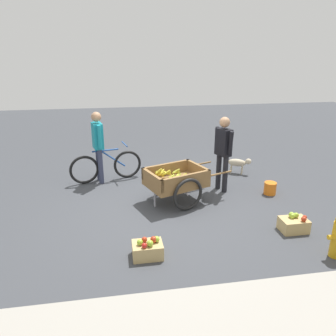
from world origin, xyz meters
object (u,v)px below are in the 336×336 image
at_px(vendor_person, 223,148).
at_px(cyclist_person, 98,141).
at_px(plastic_bucket, 270,188).
at_px(apple_crate, 294,224).
at_px(bicycle, 106,166).
at_px(mixed_fruit_crate, 148,249).
at_px(fruit_cart, 176,181).
at_px(dog, 239,163).

relative_size(vendor_person, cyclist_person, 0.99).
xyz_separation_m(plastic_bucket, apple_crate, (0.29, 1.48, -0.00)).
bearing_deg(plastic_bucket, apple_crate, 78.80).
relative_size(cyclist_person, plastic_bucket, 6.26).
height_order(bicycle, mixed_fruit_crate, bicycle).
bearing_deg(mixed_fruit_crate, bicycle, -79.14).
relative_size(fruit_cart, bicycle, 1.11).
bearing_deg(apple_crate, cyclist_person, -40.72).
xyz_separation_m(vendor_person, mixed_fruit_crate, (1.83, 2.19, -0.82)).
height_order(dog, plastic_bucket, dog).
xyz_separation_m(fruit_cart, apple_crate, (-1.73, 1.46, -0.31)).
xyz_separation_m(fruit_cart, plastic_bucket, (-2.03, -0.03, -0.31)).
xyz_separation_m(plastic_bucket, mixed_fruit_crate, (2.78, 1.82, -0.00)).
height_order(fruit_cart, apple_crate, fruit_cart).
bearing_deg(mixed_fruit_crate, apple_crate, -172.33).
bearing_deg(apple_crate, dog, -91.74).
bearing_deg(dog, vendor_person, 51.40).
distance_m(dog, plastic_bucket, 1.32).
bearing_deg(vendor_person, cyclist_person, -19.85).
relative_size(bicycle, plastic_bucket, 6.34).
height_order(cyclist_person, apple_crate, cyclist_person).
distance_m(vendor_person, mixed_fruit_crate, 2.97).
xyz_separation_m(fruit_cart, mixed_fruit_crate, (0.75, 1.79, -0.31)).
height_order(vendor_person, bicycle, vendor_person).
height_order(vendor_person, dog, vendor_person).
distance_m(fruit_cart, dog, 2.26).
bearing_deg(dog, mixed_fruit_crate, 50.48).
bearing_deg(mixed_fruit_crate, dog, -129.52).
distance_m(cyclist_person, mixed_fruit_crate, 3.32).
bearing_deg(dog, apple_crate, 88.26).
xyz_separation_m(dog, plastic_bucket, (-0.21, 1.30, -0.14)).
xyz_separation_m(apple_crate, mixed_fruit_crate, (2.49, 0.33, 0.00)).
bearing_deg(bicycle, dog, 179.27).
relative_size(bicycle, dog, 2.69).
distance_m(plastic_bucket, mixed_fruit_crate, 3.32).
bearing_deg(cyclist_person, fruit_cart, 138.51).
height_order(fruit_cart, mixed_fruit_crate, fruit_cart).
bearing_deg(fruit_cart, plastic_bucket, -179.23).
distance_m(apple_crate, mixed_fruit_crate, 2.51).
distance_m(fruit_cart, bicycle, 1.93).
height_order(fruit_cart, vendor_person, vendor_person).
distance_m(vendor_person, dog, 1.37).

